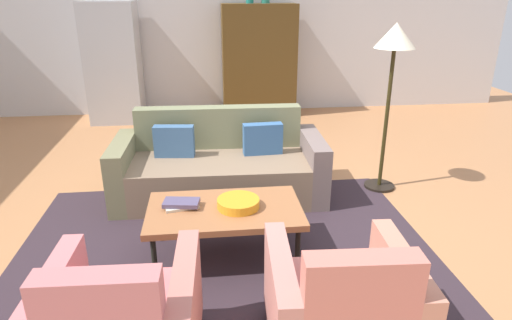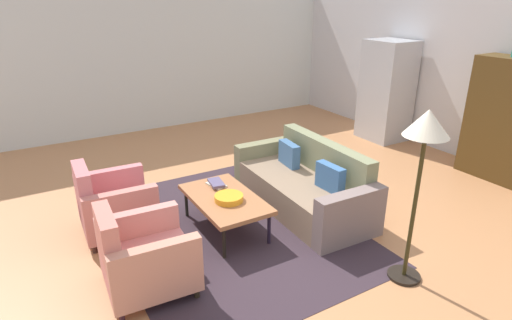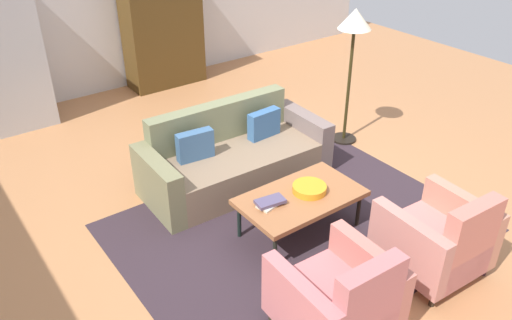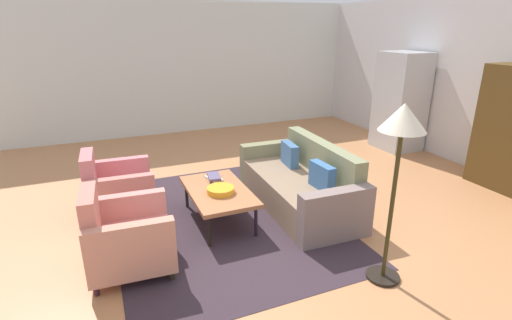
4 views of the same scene
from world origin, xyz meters
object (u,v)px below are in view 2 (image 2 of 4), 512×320
Objects in this scene: armchair_left at (111,206)px; refrigerator at (386,91)px; floor_lamp at (425,140)px; couch at (306,186)px; cabinet at (512,122)px; armchair_right at (141,259)px; fruit_bowl at (229,198)px; coffee_table at (225,200)px; book_stack at (216,184)px.

refrigerator is at bearing 102.23° from armchair_left.
couch is at bearing 177.81° from floor_lamp.
armchair_left is 0.49× the size of cabinet.
armchair_right is at bearing -116.30° from floor_lamp.
floor_lamp is (1.13, 2.29, 1.10)m from armchair_right.
cabinet reaches higher than couch.
cabinet is (0.68, 4.27, 0.44)m from fruit_bowl.
couch is at bearing -62.76° from refrigerator.
couch is at bearing 107.39° from armchair_right.
floor_lamp reaches higher than coffee_table.
armchair_right reaches higher than book_stack.
coffee_table is 1.31m from armchair_right.
armchair_right is (1.20, 0.00, 0.00)m from armchair_left.
book_stack is at bearing -73.78° from refrigerator.
armchair_left is at bearing 77.20° from couch.
couch is at bearing 77.94° from armchair_left.
couch is 1.18× the size of cabinet.
refrigerator is (-2.32, -0.10, 0.03)m from cabinet.
book_stack is at bearing 171.45° from coffee_table.
armchair_right is 5.77m from refrigerator.
couch is at bearing 95.08° from fruit_bowl.
book_stack is (-0.93, 1.22, 0.11)m from armchair_right.
cabinet is (0.19, 5.43, 0.56)m from armchair_right.
refrigerator is (-2.13, 5.33, 0.58)m from armchair_right.
floor_lamp is at bearing 46.84° from armchair_left.
couch reaches higher than book_stack.
couch is at bearing 89.88° from coffee_table.
refrigerator is at bearing 114.97° from armchair_right.
floor_lamp is (1.72, -0.07, 1.16)m from couch.
book_stack is 0.16× the size of refrigerator.
armchair_left is 1.00× the size of armchair_right.
armchair_right is 5.46m from cabinet.
armchair_right is at bearing -68.25° from refrigerator.
floor_lamp is at bearing 66.92° from armchair_right.
fruit_bowl is (0.11, -1.19, 0.17)m from couch.
armchair_left reaches higher than fruit_bowl.
book_stack is 4.31m from refrigerator.
refrigerator is (-1.20, 4.11, 0.47)m from book_stack.
armchair_right reaches higher than couch.
book_stack is 4.39m from cabinet.
armchair_left is 1.25m from book_stack.
coffee_table is 3.62× the size of fruit_bowl.
fruit_bowl is (0.71, 1.17, 0.12)m from armchair_left.
coffee_table is 0.65× the size of refrigerator.
floor_lamp is (2.06, 1.07, 0.99)m from book_stack.
fruit_bowl reaches higher than book_stack.
coffee_table is 1.36× the size of armchair_left.
floor_lamp reaches higher than fruit_bowl.
armchair_left is 1.37m from fruit_bowl.
book_stack is (-0.33, 0.05, 0.06)m from coffee_table.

